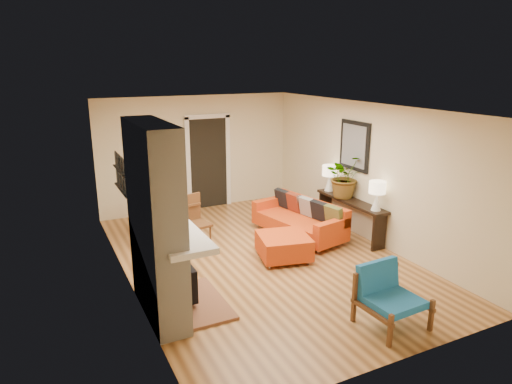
% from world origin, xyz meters
% --- Properties ---
extents(room_shell, '(6.50, 6.50, 6.50)m').
position_xyz_m(room_shell, '(0.60, 2.63, 1.24)').
color(room_shell, '#BE8549').
rests_on(room_shell, ground).
extents(fireplace, '(1.09, 1.68, 2.60)m').
position_xyz_m(fireplace, '(-2.00, -1.00, 1.24)').
color(fireplace, white).
rests_on(fireplace, ground).
extents(sofa, '(1.21, 2.07, 0.77)m').
position_xyz_m(sofa, '(1.22, 0.65, 0.34)').
color(sofa, silver).
rests_on(sofa, ground).
extents(ottoman, '(1.00, 1.00, 0.42)m').
position_xyz_m(ottoman, '(0.34, -0.19, 0.25)').
color(ottoman, silver).
rests_on(ottoman, ground).
extents(blue_chair, '(0.80, 0.78, 0.79)m').
position_xyz_m(blue_chair, '(0.54, -2.54, 0.43)').
color(blue_chair, brown).
rests_on(blue_chair, ground).
extents(dining_table, '(1.06, 1.92, 1.01)m').
position_xyz_m(dining_table, '(-1.12, 1.52, 0.66)').
color(dining_table, brown).
rests_on(dining_table, ground).
extents(console_table, '(0.34, 1.85, 0.72)m').
position_xyz_m(console_table, '(2.07, 0.22, 0.58)').
color(console_table, black).
rests_on(console_table, ground).
extents(lamp_near, '(0.30, 0.30, 0.54)m').
position_xyz_m(lamp_near, '(2.07, -0.49, 1.06)').
color(lamp_near, white).
rests_on(lamp_near, console_table).
extents(lamp_far, '(0.30, 0.30, 0.54)m').
position_xyz_m(lamp_far, '(2.07, 0.97, 1.06)').
color(lamp_far, white).
rests_on(lamp_far, console_table).
extents(houseplant, '(0.84, 0.75, 0.86)m').
position_xyz_m(houseplant, '(2.06, 0.44, 1.15)').
color(houseplant, '#1E5919').
rests_on(houseplant, console_table).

